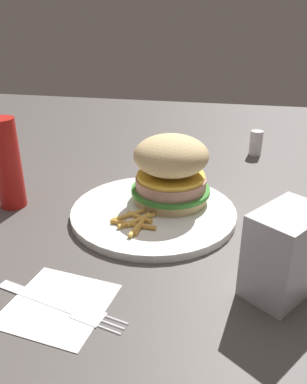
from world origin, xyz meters
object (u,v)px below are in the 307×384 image
at_px(salt_shaker, 256,143).
at_px(sandwich, 171,169).
at_px(napkin, 58,304).
at_px(ketchup_bottle, 7,164).
at_px(napkin_dispenser, 284,253).
at_px(plate, 154,212).
at_px(fries_pile, 137,221).
at_px(fork, 59,303).

bearing_deg(salt_shaker, sandwich, -116.96).
relative_size(napkin, ketchup_bottle, 0.73).
bearing_deg(salt_shaker, napkin_dispenser, -88.43).
distance_m(napkin_dispenser, ketchup_bottle, 0.45).
xyz_separation_m(plate, ketchup_bottle, (-0.24, -0.01, 0.07)).
xyz_separation_m(fries_pile, napkin, (-0.05, -0.18, -0.01)).
bearing_deg(fork, plate, 74.61).
height_order(fries_pile, napkin, fries_pile).
relative_size(plate, fries_pile, 3.02).
bearing_deg(sandwich, ketchup_bottle, -169.84).
height_order(napkin_dispenser, ketchup_bottle, ketchup_bottle).
relative_size(plate, sandwich, 2.02).
bearing_deg(fork, sandwich, 72.31).
distance_m(fork, napkin_dispenser, 0.26).
relative_size(fries_pile, ketchup_bottle, 0.58).
bearing_deg(sandwich, salt_shaker, 63.04).
xyz_separation_m(fork, napkin_dispenser, (0.25, 0.08, 0.05)).
distance_m(plate, fries_pile, 0.05).
xyz_separation_m(fries_pile, salt_shaker, (0.19, 0.38, 0.01)).
bearing_deg(napkin_dispenser, napkin, -36.56).
bearing_deg(ketchup_bottle, plate, 2.51).
relative_size(fries_pile, napkin_dispenser, 0.83).
distance_m(fries_pile, napkin_dispenser, 0.23).
height_order(napkin, salt_shaker, salt_shaker).
xyz_separation_m(fork, salt_shaker, (0.23, 0.56, 0.02)).
xyz_separation_m(plate, napkin, (-0.06, -0.23, -0.01)).
distance_m(fries_pile, ketchup_bottle, 0.24).
relative_size(fries_pile, napkin, 0.80).
distance_m(fork, salt_shaker, 0.60).
height_order(fries_pile, ketchup_bottle, ketchup_bottle).
distance_m(napkin_dispenser, salt_shaker, 0.48).
height_order(sandwich, napkin_dispenser, sandwich).
distance_m(ketchup_bottle, salt_shaker, 0.53).
height_order(plate, ketchup_bottle, ketchup_bottle).
bearing_deg(napkin_dispenser, ketchup_bottle, -72.29).
height_order(fries_pile, napkin_dispenser, napkin_dispenser).
bearing_deg(sandwich, napkin, -108.02).
bearing_deg(napkin_dispenser, fries_pile, -80.92).
height_order(sandwich, ketchup_bottle, ketchup_bottle).
relative_size(plate, ketchup_bottle, 1.76).
xyz_separation_m(plate, sandwich, (0.02, 0.04, 0.06)).
xyz_separation_m(napkin, napkin_dispenser, (0.25, 0.08, 0.05)).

